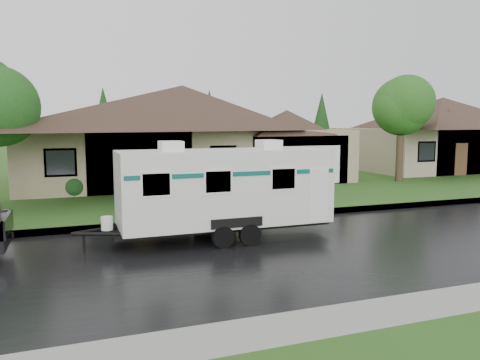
# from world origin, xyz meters

# --- Properties ---
(ground) EXTENTS (140.00, 140.00, 0.00)m
(ground) POSITION_xyz_m (0.00, 0.00, 0.00)
(ground) COLOR #30561B
(ground) RESTS_ON ground
(road) EXTENTS (140.00, 8.00, 0.01)m
(road) POSITION_xyz_m (0.00, -2.00, 0.01)
(road) COLOR black
(road) RESTS_ON ground
(curb) EXTENTS (140.00, 0.50, 0.15)m
(curb) POSITION_xyz_m (0.00, 2.25, 0.07)
(curb) COLOR gray
(curb) RESTS_ON ground
(lawn) EXTENTS (140.00, 26.00, 0.15)m
(lawn) POSITION_xyz_m (0.00, 15.00, 0.07)
(lawn) COLOR #30561B
(lawn) RESTS_ON ground
(house_main) EXTENTS (19.44, 10.80, 6.90)m
(house_main) POSITION_xyz_m (2.29, 13.84, 3.59)
(house_main) COLOR gray
(house_main) RESTS_ON lawn
(house_neighbor) EXTENTS (15.12, 9.72, 6.45)m
(house_neighbor) POSITION_xyz_m (22.27, 14.34, 3.32)
(house_neighbor) COLOR tan
(house_neighbor) RESTS_ON lawn
(tree_right_green) EXTENTS (3.68, 3.68, 6.10)m
(tree_right_green) POSITION_xyz_m (13.64, 8.80, 4.38)
(tree_right_green) COLOR #382B1E
(tree_right_green) RESTS_ON lawn
(shrub_row) EXTENTS (13.60, 1.00, 1.00)m
(shrub_row) POSITION_xyz_m (2.00, 9.30, 0.65)
(shrub_row) COLOR #143814
(shrub_row) RESTS_ON lawn
(travel_trailer) EXTENTS (6.69, 2.35, 3.00)m
(travel_trailer) POSITION_xyz_m (-0.05, -0.20, 1.59)
(travel_trailer) COLOR silver
(travel_trailer) RESTS_ON ground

